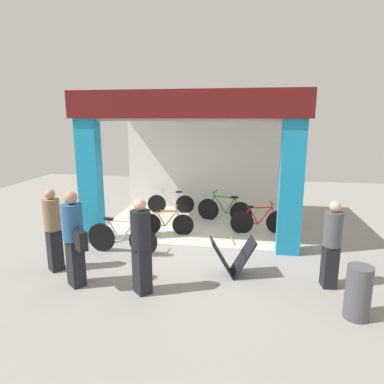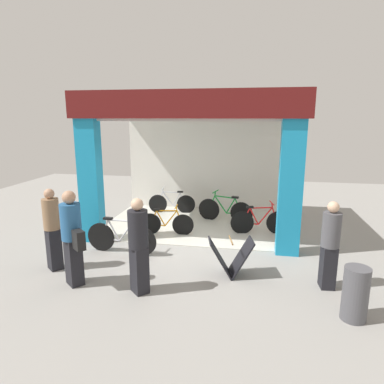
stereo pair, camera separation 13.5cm
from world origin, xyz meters
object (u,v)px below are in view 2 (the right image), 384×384
object	(u,v)px
bicycle_inside_2	(260,221)
bicycle_parked_0	(121,237)
sandwich_board_sign	(230,257)
pedestrian_0	(52,229)
pedestrian_3	(72,237)
trash_bin	(355,294)
pedestrian_1	(139,245)
bicycle_inside_1	(166,223)
bicycle_inside_3	(225,210)
pedestrian_2	(330,245)
bicycle_inside_0	(172,203)

from	to	relation	value
bicycle_inside_2	bicycle_parked_0	world-z (taller)	bicycle_parked_0
sandwich_board_sign	pedestrian_0	bearing A→B (deg)	-174.58
pedestrian_3	trash_bin	world-z (taller)	pedestrian_3
sandwich_board_sign	pedestrian_1	bearing A→B (deg)	-148.76
pedestrian_3	bicycle_inside_2	bearing A→B (deg)	45.50
bicycle_inside_1	pedestrian_3	size ratio (longest dim) A/B	0.81
bicycle_inside_2	bicycle_inside_3	size ratio (longest dim) A/B	0.95
bicycle_inside_3	pedestrian_0	world-z (taller)	pedestrian_0
pedestrian_3	pedestrian_0	bearing A→B (deg)	143.93
bicycle_parked_0	pedestrian_1	distance (m)	1.96
bicycle_inside_3	pedestrian_1	bearing A→B (deg)	-104.53
bicycle_inside_1	pedestrian_0	bearing A→B (deg)	-125.57
bicycle_parked_0	sandwich_board_sign	xyz separation A→B (m)	(2.53, -0.68, -0.00)
bicycle_inside_2	pedestrian_2	xyz separation A→B (m)	(1.17, -2.74, 0.48)
bicycle_inside_1	bicycle_inside_2	world-z (taller)	bicycle_inside_2
pedestrian_1	pedestrian_2	world-z (taller)	pedestrian_1
bicycle_inside_0	trash_bin	xyz separation A→B (m)	(4.13, -5.26, 0.09)
bicycle_inside_3	pedestrian_2	size ratio (longest dim) A/B	1.00
bicycle_inside_1	bicycle_parked_0	size ratio (longest dim) A/B	0.85
bicycle_inside_0	sandwich_board_sign	world-z (taller)	bicycle_inside_0
pedestrian_0	pedestrian_2	xyz separation A→B (m)	(5.31, 0.17, -0.03)
bicycle_parked_0	pedestrian_2	bearing A→B (deg)	-11.14
pedestrian_0	pedestrian_1	bearing A→B (deg)	-16.41
bicycle_inside_3	trash_bin	world-z (taller)	bicycle_inside_3
bicycle_inside_0	pedestrian_1	world-z (taller)	pedestrian_1
bicycle_inside_1	pedestrian_2	world-z (taller)	pedestrian_2
bicycle_inside_3	sandwich_board_sign	size ratio (longest dim) A/B	1.73
pedestrian_2	pedestrian_3	world-z (taller)	pedestrian_3
bicycle_inside_1	pedestrian_2	bearing A→B (deg)	-31.88
pedestrian_0	bicycle_inside_2	bearing A→B (deg)	35.07
pedestrian_1	pedestrian_3	world-z (taller)	pedestrian_3
bicycle_inside_1	bicycle_inside_2	xyz separation A→B (m)	(2.42, 0.50, 0.03)
bicycle_inside_2	trash_bin	xyz separation A→B (m)	(1.37, -3.72, 0.08)
bicycle_inside_3	trash_bin	xyz separation A→B (m)	(2.37, -4.59, 0.06)
bicycle_inside_1	bicycle_inside_2	bearing A→B (deg)	11.71
bicycle_inside_2	bicycle_parked_0	bearing A→B (deg)	-148.84
bicycle_inside_2	bicycle_inside_0	bearing A→B (deg)	150.89
bicycle_inside_3	bicycle_inside_0	bearing A→B (deg)	159.33
bicycle_inside_0	bicycle_inside_3	distance (m)	1.89
bicycle_parked_0	sandwich_board_sign	distance (m)	2.62
pedestrian_2	pedestrian_0	bearing A→B (deg)	-178.11
bicycle_inside_1	bicycle_parked_0	bearing A→B (deg)	-116.84
bicycle_inside_2	trash_bin	size ratio (longest dim) A/B	1.82
pedestrian_0	trash_bin	xyz separation A→B (m)	(5.51, -0.81, -0.43)
bicycle_inside_0	sandwich_board_sign	bearing A→B (deg)	-62.22
bicycle_inside_2	bicycle_parked_0	distance (m)	3.65
pedestrian_2	bicycle_inside_1	bearing A→B (deg)	148.12
bicycle_inside_1	pedestrian_3	xyz separation A→B (m)	(-0.97, -2.95, 0.62)
bicycle_inside_1	sandwich_board_sign	distance (m)	2.76
bicycle_parked_0	pedestrian_1	size ratio (longest dim) A/B	0.99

